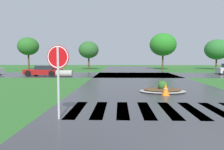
# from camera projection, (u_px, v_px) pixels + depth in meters

# --- Properties ---
(asphalt_roadway) EXTENTS (9.39, 80.00, 0.01)m
(asphalt_roadway) POSITION_uv_depth(u_px,v_px,m) (149.00, 89.00, 14.42)
(asphalt_roadway) COLOR #35353A
(asphalt_roadway) RESTS_ON ground
(asphalt_cross_road) EXTENTS (90.00, 8.45, 0.01)m
(asphalt_cross_road) POSITION_uv_depth(u_px,v_px,m) (136.00, 75.00, 26.80)
(asphalt_cross_road) COLOR #35353A
(asphalt_cross_road) RESTS_ON ground
(crosswalk_stripes) EXTENTS (7.65, 3.02, 0.01)m
(crosswalk_stripes) POSITION_uv_depth(u_px,v_px,m) (169.00, 110.00, 8.69)
(crosswalk_stripes) COLOR white
(crosswalk_stripes) RESTS_ON ground
(stop_sign) EXTENTS (0.75, 0.16, 2.42)m
(stop_sign) POSITION_uv_depth(u_px,v_px,m) (58.00, 65.00, 7.31)
(stop_sign) COLOR #B2B5BA
(stop_sign) RESTS_ON ground
(median_island) EXTENTS (2.72, 2.02, 0.68)m
(median_island) POSITION_uv_depth(u_px,v_px,m) (162.00, 90.00, 13.35)
(median_island) COLOR #9E9B93
(median_island) RESTS_ON ground
(car_white_sedan) EXTENTS (4.15, 2.45, 1.18)m
(car_white_sedan) POSITION_uv_depth(u_px,v_px,m) (44.00, 71.00, 25.51)
(car_white_sedan) COLOR maroon
(car_white_sedan) RESTS_ON ground
(drainage_pipe_stack) EXTENTS (1.74, 0.77, 0.71)m
(drainage_pipe_stack) POSITION_uv_depth(u_px,v_px,m) (64.00, 73.00, 24.18)
(drainage_pipe_stack) COLOR #9E9B93
(drainage_pipe_stack) RESTS_ON ground
(traffic_cone) EXTENTS (0.42, 0.42, 0.65)m
(traffic_cone) POSITION_uv_depth(u_px,v_px,m) (166.00, 90.00, 12.12)
(traffic_cone) COLOR orange
(traffic_cone) RESTS_ON ground
(background_treeline) EXTENTS (36.45, 5.55, 6.21)m
(background_treeline) POSITION_uv_depth(u_px,v_px,m) (141.00, 47.00, 38.80)
(background_treeline) COLOR #4C3823
(background_treeline) RESTS_ON ground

